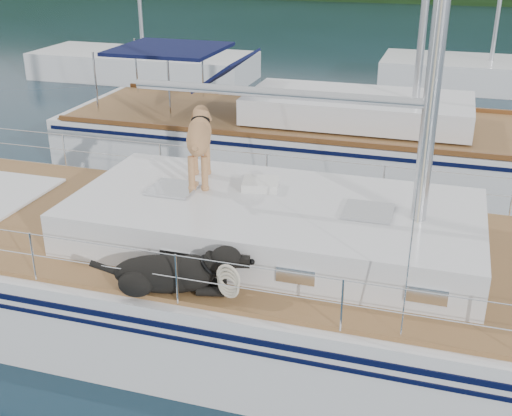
% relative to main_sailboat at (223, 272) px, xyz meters
% --- Properties ---
extents(ground, '(120.00, 120.00, 0.00)m').
position_rel_main_sailboat_xyz_m(ground, '(-0.09, 0.00, -0.68)').
color(ground, black).
rests_on(ground, ground).
extents(main_sailboat, '(12.00, 3.86, 14.01)m').
position_rel_main_sailboat_xyz_m(main_sailboat, '(0.00, 0.00, 0.00)').
color(main_sailboat, silver).
rests_on(main_sailboat, ground).
extents(neighbor_sailboat, '(11.00, 3.50, 13.30)m').
position_rel_main_sailboat_xyz_m(neighbor_sailboat, '(-0.26, 6.43, -0.05)').
color(neighbor_sailboat, silver).
rests_on(neighbor_sailboat, ground).
extents(bg_boat_west, '(8.00, 3.00, 11.65)m').
position_rel_main_sailboat_xyz_m(bg_boat_west, '(-8.09, 14.00, -0.23)').
color(bg_boat_west, silver).
rests_on(bg_boat_west, ground).
extents(bg_boat_center, '(7.20, 3.00, 11.65)m').
position_rel_main_sailboat_xyz_m(bg_boat_center, '(3.91, 16.00, -0.23)').
color(bg_boat_center, silver).
rests_on(bg_boat_center, ground).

